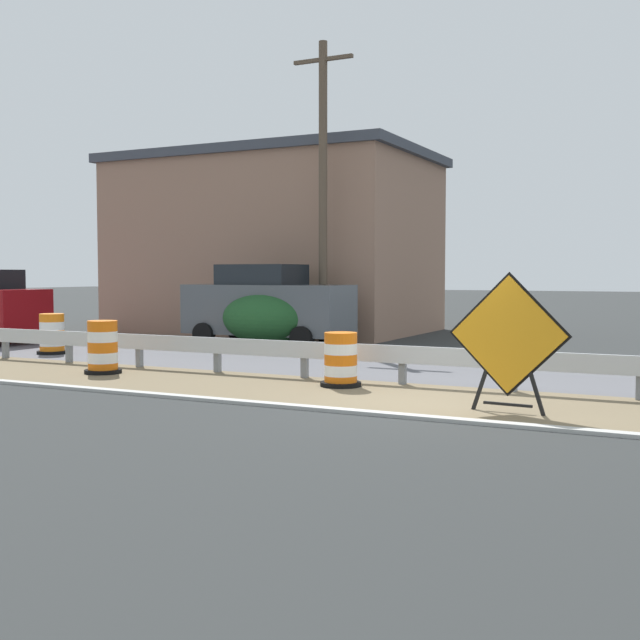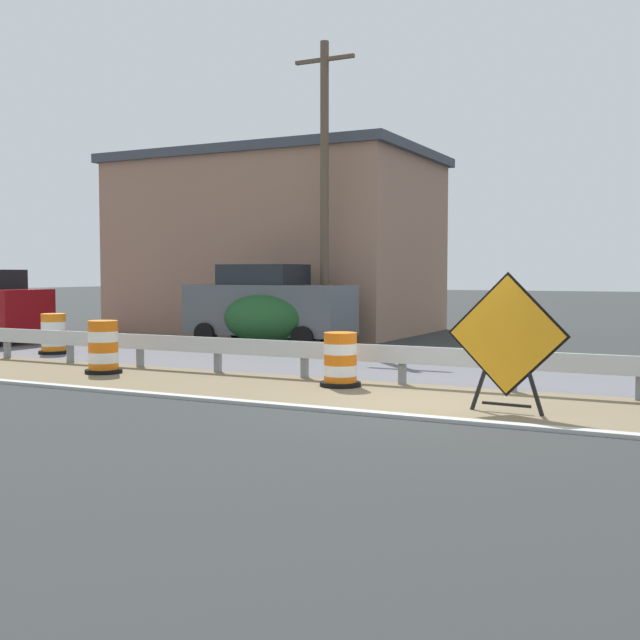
{
  "view_description": "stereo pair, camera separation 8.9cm",
  "coord_description": "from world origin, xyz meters",
  "px_view_note": "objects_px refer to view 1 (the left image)",
  "views": [
    {
      "loc": [
        -11.65,
        -3.79,
        2.02
      ],
      "look_at": [
        2.03,
        3.02,
        1.11
      ],
      "focal_mm": 44.63,
      "sensor_mm": 36.0,
      "label": 1
    },
    {
      "loc": [
        -11.61,
        -3.87,
        2.02
      ],
      "look_at": [
        2.03,
        3.02,
        1.11
      ],
      "focal_mm": 44.63,
      "sensor_mm": 36.0,
      "label": 2
    }
  ],
  "objects_px": {
    "utility_pole_near": "(323,189)",
    "car_mid_far_lane": "(267,305)",
    "warning_sign_diamond": "(508,339)",
    "traffic_barrel_mid": "(52,336)",
    "traffic_barrel_close": "(103,350)",
    "traffic_barrel_nearest": "(341,362)"
  },
  "relations": [
    {
      "from": "car_mid_far_lane",
      "to": "traffic_barrel_close",
      "type": "bearing_deg",
      "value": -87.8
    },
    {
      "from": "traffic_barrel_close",
      "to": "car_mid_far_lane",
      "type": "bearing_deg",
      "value": 1.42
    },
    {
      "from": "traffic_barrel_close",
      "to": "utility_pole_near",
      "type": "bearing_deg",
      "value": -7.7
    },
    {
      "from": "traffic_barrel_nearest",
      "to": "traffic_barrel_mid",
      "type": "bearing_deg",
      "value": 77.64
    },
    {
      "from": "warning_sign_diamond",
      "to": "traffic_barrel_mid",
      "type": "bearing_deg",
      "value": -100.83
    },
    {
      "from": "traffic_barrel_mid",
      "to": "car_mid_far_lane",
      "type": "xyz_separation_m",
      "value": [
        4.41,
        -3.63,
        0.67
      ]
    },
    {
      "from": "traffic_barrel_close",
      "to": "car_mid_far_lane",
      "type": "xyz_separation_m",
      "value": [
        6.82,
        0.17,
        0.64
      ]
    },
    {
      "from": "traffic_barrel_close",
      "to": "traffic_barrel_mid",
      "type": "bearing_deg",
      "value": 57.55
    },
    {
      "from": "warning_sign_diamond",
      "to": "traffic_barrel_mid",
      "type": "xyz_separation_m",
      "value": [
        3.3,
        12.14,
        -0.62
      ]
    },
    {
      "from": "warning_sign_diamond",
      "to": "traffic_barrel_mid",
      "type": "height_order",
      "value": "warning_sign_diamond"
    },
    {
      "from": "traffic_barrel_mid",
      "to": "traffic_barrel_close",
      "type": "bearing_deg",
      "value": -122.45
    },
    {
      "from": "traffic_barrel_nearest",
      "to": "utility_pole_near",
      "type": "xyz_separation_m",
      "value": [
        7.38,
        3.99,
        3.95
      ]
    },
    {
      "from": "utility_pole_near",
      "to": "warning_sign_diamond",
      "type": "bearing_deg",
      "value": -140.17
    },
    {
      "from": "warning_sign_diamond",
      "to": "traffic_barrel_mid",
      "type": "relative_size",
      "value": 2.03
    },
    {
      "from": "utility_pole_near",
      "to": "car_mid_far_lane",
      "type": "bearing_deg",
      "value": 129.92
    },
    {
      "from": "traffic_barrel_nearest",
      "to": "utility_pole_near",
      "type": "distance_m",
      "value": 9.27
    },
    {
      "from": "traffic_barrel_close",
      "to": "utility_pole_near",
      "type": "height_order",
      "value": "utility_pole_near"
    },
    {
      "from": "warning_sign_diamond",
      "to": "traffic_barrel_mid",
      "type": "distance_m",
      "value": 12.6
    },
    {
      "from": "warning_sign_diamond",
      "to": "car_mid_far_lane",
      "type": "distance_m",
      "value": 11.48
    },
    {
      "from": "traffic_barrel_mid",
      "to": "traffic_barrel_nearest",
      "type": "bearing_deg",
      "value": -102.36
    },
    {
      "from": "warning_sign_diamond",
      "to": "utility_pole_near",
      "type": "relative_size",
      "value": 0.24
    },
    {
      "from": "car_mid_far_lane",
      "to": "warning_sign_diamond",
      "type": "bearing_deg",
      "value": -41.36
    }
  ]
}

